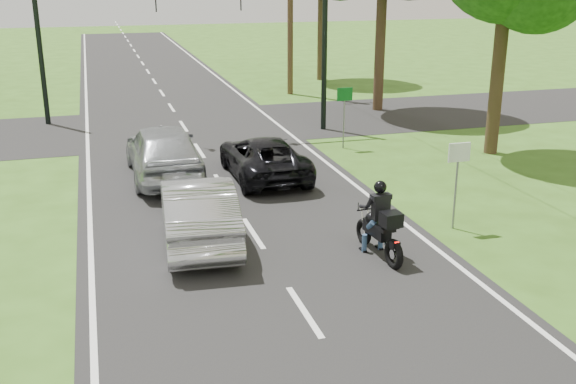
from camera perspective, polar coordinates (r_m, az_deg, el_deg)
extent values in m
plane|color=#335718|center=(12.44, 1.38, -10.12)|extent=(140.00, 140.00, 0.00)
cube|color=black|center=(21.52, -6.66, 2.19)|extent=(8.00, 100.00, 0.01)
cube|color=black|center=(27.28, -8.83, 5.51)|extent=(60.00, 7.00, 0.01)
torus|color=black|center=(15.31, 6.44, -3.35)|extent=(0.18, 0.61, 0.60)
torus|color=black|center=(14.21, 8.95, -5.23)|extent=(0.20, 0.67, 0.66)
cube|color=black|center=(14.73, 7.52, -3.14)|extent=(0.32, 0.88, 0.27)
sphere|color=black|center=(14.85, 7.13, -2.26)|extent=(0.31, 0.31, 0.31)
cube|color=black|center=(14.41, 8.14, -2.96)|extent=(0.35, 0.53, 0.09)
cube|color=#FF0C07|center=(14.01, 9.21, -4.28)|extent=(0.09, 0.03, 0.05)
cylinder|color=silver|center=(14.50, 8.92, -4.81)|extent=(0.14, 0.73, 0.08)
cylinder|color=black|center=(14.95, 6.84, -1.44)|extent=(0.57, 0.08, 0.03)
cube|color=black|center=(14.09, 8.72, -2.30)|extent=(0.43, 0.40, 0.29)
cube|color=black|center=(14.42, 7.87, -1.27)|extent=(0.38, 0.23, 0.55)
sphere|color=black|center=(14.34, 7.82, 0.43)|extent=(0.27, 0.27, 0.27)
cylinder|color=navy|center=(14.91, 6.48, -4.34)|extent=(0.12, 0.12, 0.41)
cylinder|color=navy|center=(15.08, 7.85, -4.12)|extent=(0.12, 0.12, 0.41)
imported|color=black|center=(20.09, -2.08, 2.98)|extent=(2.07, 4.43, 1.23)
imported|color=#BBBBC0|center=(15.38, -7.64, -1.52)|extent=(1.87, 4.58, 1.48)
imported|color=#A4A8AC|center=(20.26, -10.51, 3.45)|extent=(2.04, 4.92, 1.67)
cylinder|color=black|center=(26.04, 3.11, 11.79)|extent=(0.20, 0.20, 6.00)
cylinder|color=black|center=(28.63, -20.26, 11.30)|extent=(0.20, 0.20, 6.00)
cylinder|color=slate|center=(16.40, 14.02, 0.26)|extent=(0.05, 0.05, 2.00)
cube|color=silver|center=(16.13, 14.31, 3.28)|extent=(0.55, 0.04, 0.45)
cylinder|color=slate|center=(23.47, 4.74, 6.10)|extent=(0.05, 0.05, 2.00)
cube|color=#0C591E|center=(23.27, 4.83, 8.25)|extent=(0.55, 0.04, 0.45)
cylinder|color=#332316|center=(23.47, 17.39, 10.15)|extent=(0.44, 0.44, 5.88)
cylinder|color=#332316|center=(30.09, 7.86, 13.47)|extent=(0.44, 0.44, 7.00)
cylinder|color=#332316|center=(38.62, 2.87, 14.21)|extent=(0.44, 0.44, 6.44)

